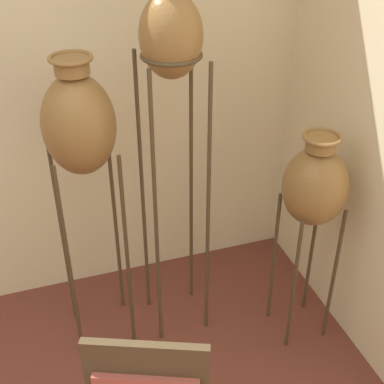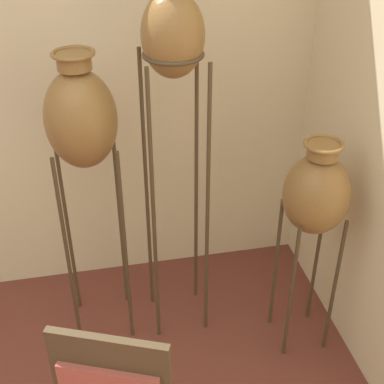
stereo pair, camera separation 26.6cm
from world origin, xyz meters
TOP-DOWN VIEW (x-y plane):
  - vase_stand_tall at (1.01, 1.39)m, footprint 0.29×0.29m
  - vase_stand_medium at (0.58, 1.43)m, footprint 0.34×0.34m
  - vase_stand_short at (1.65, 1.10)m, footprint 0.33×0.33m

SIDE VIEW (x-z plane):
  - vase_stand_short at x=1.65m, z-range 0.33..1.57m
  - vase_stand_medium at x=0.58m, z-range 0.47..2.10m
  - vase_stand_tall at x=1.01m, z-range 0.65..2.59m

